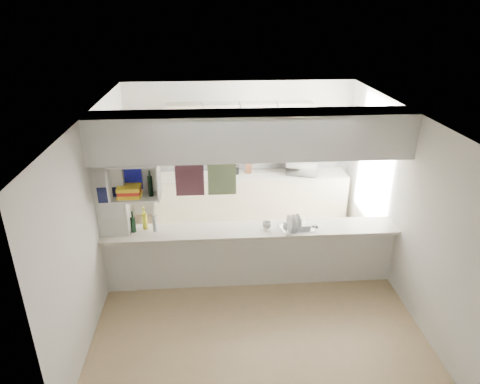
{
  "coord_description": "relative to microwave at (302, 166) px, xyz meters",
  "views": [
    {
      "loc": [
        -0.54,
        -5.34,
        3.87
      ],
      "look_at": [
        -0.13,
        0.5,
        1.28
      ],
      "focal_mm": 32.0,
      "sensor_mm": 36.0,
      "label": 1
    }
  ],
  "objects": [
    {
      "name": "floor",
      "position": [
        -1.15,
        -2.07,
        -1.08
      ],
      "size": [
        4.8,
        4.8,
        0.0
      ],
      "primitive_type": "plane",
      "color": "tan",
      "rests_on": "ground"
    },
    {
      "name": "ceiling",
      "position": [
        -1.15,
        -2.07,
        1.52
      ],
      "size": [
        4.8,
        4.8,
        0.0
      ],
      "primitive_type": "plane",
      "color": "white",
      "rests_on": "wall_back"
    },
    {
      "name": "wall_back",
      "position": [
        -1.15,
        0.33,
        0.22
      ],
      "size": [
        4.2,
        0.0,
        4.2
      ],
      "primitive_type": "plane",
      "rotation": [
        1.57,
        0.0,
        0.0
      ],
      "color": "silver",
      "rests_on": "floor"
    },
    {
      "name": "wall_left",
      "position": [
        -3.25,
        -2.07,
        0.22
      ],
      "size": [
        0.0,
        4.8,
        4.8
      ],
      "primitive_type": "plane",
      "rotation": [
        1.57,
        0.0,
        1.57
      ],
      "color": "silver",
      "rests_on": "floor"
    },
    {
      "name": "wall_right",
      "position": [
        0.95,
        -2.07,
        0.22
      ],
      "size": [
        0.0,
        4.8,
        4.8
      ],
      "primitive_type": "plane",
      "rotation": [
        1.57,
        0.0,
        -1.57
      ],
      "color": "silver",
      "rests_on": "floor"
    },
    {
      "name": "servery_partition",
      "position": [
        -1.33,
        -2.07,
        0.58
      ],
      "size": [
        4.2,
        0.5,
        2.6
      ],
      "color": "silver",
      "rests_on": "floor"
    },
    {
      "name": "cubby_shelf",
      "position": [
        -2.72,
        -2.14,
        0.63
      ],
      "size": [
        0.65,
        0.35,
        0.5
      ],
      "color": "white",
      "rests_on": "bulkhead"
    },
    {
      "name": "kitchen_run",
      "position": [
        -0.99,
        0.07,
        -0.25
      ],
      "size": [
        3.6,
        0.63,
        2.24
      ],
      "color": "beige",
      "rests_on": "floor"
    },
    {
      "name": "microwave",
      "position": [
        0.0,
        0.0,
        0.0
      ],
      "size": [
        0.66,
        0.54,
        0.31
      ],
      "primitive_type": "imported",
      "rotation": [
        0.0,
        0.0,
        2.84
      ],
      "color": "white",
      "rests_on": "bench_top"
    },
    {
      "name": "bowl",
      "position": [
        0.04,
        0.02,
        0.19
      ],
      "size": [
        0.27,
        0.27,
        0.07
      ],
      "primitive_type": "imported",
      "color": "#0C0E8E",
      "rests_on": "microwave"
    },
    {
      "name": "dish_rack",
      "position": [
        -0.51,
        -2.11,
        -0.07
      ],
      "size": [
        0.5,
        0.42,
        0.23
      ],
      "rotation": [
        0.0,
        0.0,
        0.22
      ],
      "color": "silver",
      "rests_on": "breakfast_bar"
    },
    {
      "name": "cup",
      "position": [
        -0.93,
        -2.1,
        -0.09
      ],
      "size": [
        0.13,
        0.13,
        0.1
      ],
      "primitive_type": "imported",
      "rotation": [
        0.0,
        0.0,
        0.0
      ],
      "color": "white",
      "rests_on": "dish_rack"
    },
    {
      "name": "wine_bottles",
      "position": [
        -2.65,
        -2.02,
        -0.03
      ],
      "size": [
        0.37,
        0.15,
        0.35
      ],
      "color": "black",
      "rests_on": "breakfast_bar"
    },
    {
      "name": "plastic_tubs",
      "position": [
        -0.52,
        -2.06,
        -0.12
      ],
      "size": [
        0.5,
        0.23,
        0.08
      ],
      "color": "silver",
      "rests_on": "breakfast_bar"
    },
    {
      "name": "utensil_jar",
      "position": [
        -1.23,
        0.08,
        -0.08
      ],
      "size": [
        0.11,
        0.11,
        0.15
      ],
      "primitive_type": "cylinder",
      "color": "black",
      "rests_on": "bench_top"
    },
    {
      "name": "knife_block",
      "position": [
        -1.0,
        0.11,
        -0.05
      ],
      "size": [
        0.12,
        0.11,
        0.21
      ],
      "primitive_type": "cube",
      "rotation": [
        0.0,
        0.0,
        -0.23
      ],
      "color": "brown",
      "rests_on": "bench_top"
    }
  ]
}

